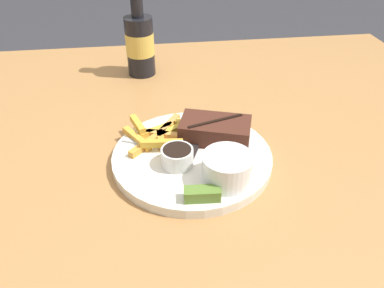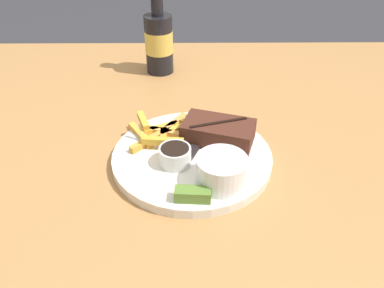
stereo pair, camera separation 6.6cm
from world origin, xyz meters
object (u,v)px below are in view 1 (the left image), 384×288
Objects in this scene: dipping_sauce_cup at (177,156)px; pickle_spear at (200,194)px; knife_utensil at (198,142)px; dinner_plate at (192,157)px; beer_bottle at (140,42)px; coleslaw_cup at (227,167)px; steak_portion at (215,130)px; fork_utensil at (153,145)px.

pickle_spear is (0.03, -0.09, -0.01)m from dipping_sauce_cup.
knife_utensil is (0.02, 0.15, -0.01)m from pickle_spear.
beer_bottle reaches higher than dinner_plate.
beer_bottle is at bearing 98.73° from pickle_spear.
pickle_spear is at bearing -81.27° from beer_bottle.
beer_bottle is (-0.08, 0.50, 0.06)m from pickle_spear.
coleslaw_cup is 0.52× the size of knife_utensil.
beer_bottle reaches higher than dipping_sauce_cup.
dinner_plate is at bearing 44.57° from dipping_sauce_cup.
steak_portion is 1.76× the size of coleslaw_cup.
pickle_spear is (-0.05, -0.04, -0.02)m from coleslaw_cup.
dipping_sauce_cup reaches higher than knife_utensil.
dipping_sauce_cup is (-0.08, 0.05, -0.01)m from coleslaw_cup.
beer_bottle is at bearing 101.73° from dinner_plate.
dipping_sauce_cup reaches higher than fork_utensil.
coleslaw_cup is at bearing -74.83° from beer_bottle.
pickle_spear reaches higher than fork_utensil.
dinner_plate is 0.07m from steak_portion.
coleslaw_cup is at bearing 38.24° from pickle_spear.
knife_utensil is (-0.03, 0.11, -0.02)m from coleslaw_cup.
steak_portion is at bearing -69.56° from beer_bottle.
dipping_sauce_cup is at bearing -138.71° from steak_portion.
steak_portion is at bearing 29.08° from fork_utensil.
dipping_sauce_cup is 0.23× the size of beer_bottle.
dinner_plate is 5.02× the size of pickle_spear.
fork_utensil is at bearing -175.96° from steak_portion.
beer_bottle is at bearing 117.06° from fork_utensil.
pickle_spear is 0.15m from knife_utensil.
coleslaw_cup is 0.16m from fork_utensil.
fork_utensil is at bearing 135.73° from coleslaw_cup.
knife_utensil is 0.67× the size of beer_bottle.
steak_portion is at bearing 41.29° from dipping_sauce_cup.
knife_utensil is at bearing 61.95° from dinner_plate.
fork_utensil is 0.36m from beer_bottle.
steak_portion is 0.91× the size of knife_utensil.
fork_utensil is at bearing 113.50° from pickle_spear.
fork_utensil is at bearing 122.64° from dipping_sauce_cup.
steak_portion is 0.17m from pickle_spear.
dipping_sauce_cup reaches higher than pickle_spear.
beer_bottle is (-0.05, 0.42, 0.05)m from dipping_sauce_cup.
steak_portion is at bearing 88.64° from coleslaw_cup.
coleslaw_cup is at bearing -59.83° from dinner_plate.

